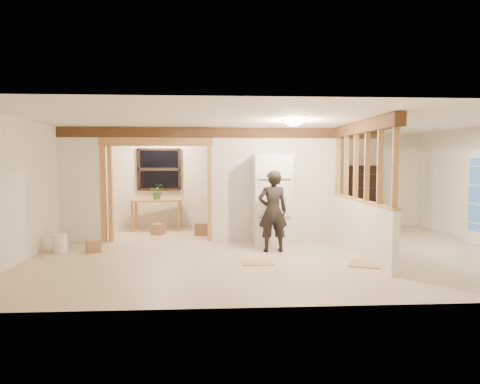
{
  "coord_description": "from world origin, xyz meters",
  "views": [
    {
      "loc": [
        -1.15,
        -8.23,
        1.74
      ],
      "look_at": [
        -0.62,
        0.4,
        1.13
      ],
      "focal_mm": 32.0,
      "sensor_mm": 36.0,
      "label": 1
    }
  ],
  "objects": [
    {
      "name": "header_beam_right",
      "position": [
        1.6,
        -0.4,
        2.38
      ],
      "size": [
        0.18,
        3.3,
        0.22
      ],
      "primitive_type": "cube",
      "color": "#53331C",
      "rests_on": "ceiling"
    },
    {
      "name": "wall_left",
      "position": [
        -4.5,
        0.0,
        1.25
      ],
      "size": [
        0.01,
        6.5,
        2.5
      ],
      "primitive_type": "cube",
      "color": "silver",
      "rests_on": "floor"
    },
    {
      "name": "partition_center",
      "position": [
        0.2,
        1.2,
        1.25
      ],
      "size": [
        2.8,
        0.12,
        2.5
      ],
      "primitive_type": "cube",
      "color": "silver",
      "rests_on": "floor"
    },
    {
      "name": "wall_front",
      "position": [
        0.0,
        -3.25,
        1.25
      ],
      "size": [
        9.0,
        0.01,
        2.5
      ],
      "primitive_type": "cube",
      "color": "silver",
      "rests_on": "floor"
    },
    {
      "name": "stud_partition",
      "position": [
        1.6,
        -0.4,
        1.66
      ],
      "size": [
        0.14,
        3.2,
        1.32
      ],
      "primitive_type": "cube",
      "color": "tan",
      "rests_on": "pony_wall"
    },
    {
      "name": "ceiling_dome_main",
      "position": [
        0.3,
        -0.5,
        2.48
      ],
      "size": [
        0.36,
        0.36,
        0.16
      ],
      "primitive_type": "ellipsoid",
      "color": "#FFEABF",
      "rests_on": "ceiling"
    },
    {
      "name": "bookshelf",
      "position": [
        2.88,
        3.04,
        0.82
      ],
      "size": [
        0.82,
        0.27,
        1.65
      ],
      "primitive_type": "cube",
      "color": "black",
      "rests_on": "floor"
    },
    {
      "name": "refrigerator",
      "position": [
        0.08,
        0.76,
        0.95
      ],
      "size": [
        0.78,
        0.76,
        1.9
      ],
      "primitive_type": "cube",
      "color": "silver",
      "rests_on": "floor"
    },
    {
      "name": "box_util_b",
      "position": [
        -2.51,
        2.08,
        0.13
      ],
      "size": [
        0.36,
        0.36,
        0.26
      ],
      "primitive_type": "cube",
      "rotation": [
        0.0,
        0.0,
        -0.37
      ],
      "color": "#986F49",
      "rests_on": "floor"
    },
    {
      "name": "floor_panel_near",
      "position": [
        1.46,
        -1.22,
        0.01
      ],
      "size": [
        0.76,
        0.76,
        0.02
      ],
      "primitive_type": "cube",
      "rotation": [
        0.0,
        0.0,
        -0.41
      ],
      "color": "tan",
      "rests_on": "floor"
    },
    {
      "name": "floor_panel_far",
      "position": [
        -0.42,
        -0.99,
        0.01
      ],
      "size": [
        0.55,
        0.44,
        0.02
      ],
      "primitive_type": "cube",
      "rotation": [
        0.0,
        0.0,
        0.02
      ],
      "color": "tan",
      "rests_on": "floor"
    },
    {
      "name": "ceiling",
      "position": [
        0.0,
        0.0,
        2.5
      ],
      "size": [
        9.0,
        6.5,
        0.01
      ],
      "primitive_type": "cube",
      "color": "white"
    },
    {
      "name": "window_back",
      "position": [
        -2.6,
        3.17,
        1.55
      ],
      "size": [
        1.12,
        0.1,
        1.1
      ],
      "primitive_type": "cube",
      "color": "black",
      "rests_on": "wall_back"
    },
    {
      "name": "pony_wall",
      "position": [
        1.6,
        -0.4,
        0.5
      ],
      "size": [
        0.12,
        3.2,
        1.0
      ],
      "primitive_type": "cube",
      "color": "silver",
      "rests_on": "floor"
    },
    {
      "name": "hanging_bulb",
      "position": [
        -2.0,
        1.6,
        2.18
      ],
      "size": [
        0.07,
        0.07,
        0.07
      ],
      "primitive_type": "ellipsoid",
      "color": "#FFD88C",
      "rests_on": "ceiling"
    },
    {
      "name": "shop_vac",
      "position": [
        -4.2,
        2.4,
        0.28
      ],
      "size": [
        0.46,
        0.46,
        0.55
      ],
      "primitive_type": "cylinder",
      "rotation": [
        0.0,
        0.0,
        0.1
      ],
      "color": "#B4260D",
      "rests_on": "floor"
    },
    {
      "name": "floor",
      "position": [
        0.0,
        0.0,
        -0.01
      ],
      "size": [
        9.0,
        6.5,
        0.01
      ],
      "primitive_type": "cube",
      "color": "#BCA88C",
      "rests_on": "ground"
    },
    {
      "name": "wall_back",
      "position": [
        0.0,
        3.25,
        1.25
      ],
      "size": [
        9.0,
        0.01,
        2.5
      ],
      "primitive_type": "cube",
      "color": "silver",
      "rests_on": "floor"
    },
    {
      "name": "woman",
      "position": [
        -0.01,
        -0.07,
        0.79
      ],
      "size": [
        0.61,
        0.43,
        1.59
      ],
      "primitive_type": "imported",
      "rotation": [
        0.0,
        0.0,
        3.23
      ],
      "color": "black",
      "rests_on": "floor"
    },
    {
      "name": "work_table",
      "position": [
        -2.61,
        2.75,
        0.4
      ],
      "size": [
        1.31,
        0.75,
        0.79
      ],
      "primitive_type": "cube",
      "rotation": [
        0.0,
        0.0,
        0.1
      ],
      "color": "tan",
      "rests_on": "floor"
    },
    {
      "name": "partition_left_stub",
      "position": [
        -4.05,
        1.2,
        1.25
      ],
      "size": [
        0.9,
        0.12,
        2.5
      ],
      "primitive_type": "cube",
      "color": "silver",
      "rests_on": "floor"
    },
    {
      "name": "bucket",
      "position": [
        -4.13,
        0.12,
        0.18
      ],
      "size": [
        0.35,
        0.35,
        0.35
      ],
      "primitive_type": "cylinder",
      "rotation": [
        0.0,
        0.0,
        -0.29
      ],
      "color": "white",
      "rests_on": "floor"
    },
    {
      "name": "box_util_a",
      "position": [
        -1.42,
        1.91,
        0.15
      ],
      "size": [
        0.41,
        0.37,
        0.3
      ],
      "primitive_type": "cube",
      "rotation": [
        0.0,
        0.0,
        -0.23
      ],
      "color": "#986F49",
      "rests_on": "floor"
    },
    {
      "name": "doorway_frame",
      "position": [
        -2.4,
        1.2,
        1.1
      ],
      "size": [
        2.46,
        0.14,
        2.2
      ],
      "primitive_type": "cube",
      "color": "tan",
      "rests_on": "floor"
    },
    {
      "name": "french_door",
      "position": [
        4.42,
        0.4,
        1.0
      ],
      "size": [
        0.12,
        0.86,
        2.0
      ],
      "primitive_type": "cube",
      "color": "white",
      "rests_on": "floor"
    },
    {
      "name": "header_beam_back",
      "position": [
        -1.0,
        1.2,
        2.38
      ],
      "size": [
        7.0,
        0.18,
        0.22
      ],
      "primitive_type": "cube",
      "color": "#53331C",
      "rests_on": "ceiling"
    },
    {
      "name": "potted_plant",
      "position": [
        -2.59,
        2.69,
        0.99
      ],
      "size": [
        0.36,
        0.32,
        0.4
      ],
      "primitive_type": "imported",
      "rotation": [
        0.0,
        0.0,
        -0.02
      ],
      "color": "#3A7229",
      "rests_on": "work_table"
    },
    {
      "name": "ceiling_dome_util",
      "position": [
        -2.5,
        2.3,
        2.48
      ],
      "size": [
        0.32,
        0.32,
        0.14
      ],
      "primitive_type": "ellipsoid",
      "color": "#FFEABF",
      "rests_on": "ceiling"
    },
    {
      "name": "box_front",
      "position": [
        -3.49,
        0.12,
        0.11
      ],
      "size": [
        0.34,
        0.31,
        0.22
      ],
      "primitive_type": "cube",
      "rotation": [
        0.0,
        0.0,
        0.37
      ],
      "color": "#986F49",
      "rests_on": "floor"
    }
  ]
}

